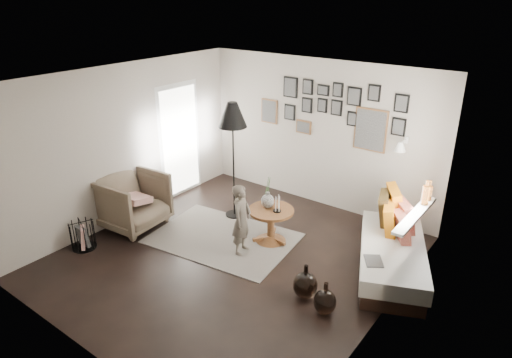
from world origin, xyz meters
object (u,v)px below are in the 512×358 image
Objects in this scene: daybed at (395,251)px; demijohn_large at (305,285)px; armchair at (132,201)px; demijohn_small at (325,302)px; floor_lamp at (233,119)px; magazine_basket at (83,235)px; vase at (268,199)px; child at (242,220)px; pedestal_table at (271,226)px.

daybed reaches higher than demijohn_large.
demijohn_small is at bearing -95.60° from armchair.
magazine_basket is (-1.17, -2.20, -1.51)m from floor_lamp.
vase is 1.05× the size of demijohn_large.
vase is 1.97m from demijohn_small.
armchair is at bearing -154.52° from vase.
child is (1.96, 0.43, 0.10)m from armchair.
magazine_basket is (-2.09, -1.89, -0.49)m from vase.
demijohn_large reaches higher than magazine_basket.
magazine_basket is 1.04× the size of demijohn_small.
daybed is 1.45m from demijohn_small.
armchair is 0.49× the size of floor_lamp.
magazine_basket is (-3.99, -2.27, -0.09)m from daybed.
child reaches higher than daybed.
armchair is at bearing 86.68° from magazine_basket.
child is at bearing -82.33° from armchair.
demijohn_large is (3.27, 0.06, -0.27)m from armchair.
floor_lamp reaches higher than vase.
child is at bearing -98.35° from vase.
pedestal_table is at bearing -70.49° from armchair.
child reaches higher than magazine_basket.
demijohn_large is at bearing -37.47° from pedestal_table.
demijohn_large is (3.33, 0.98, -0.03)m from magazine_basket.
demijohn_small is (1.59, -1.03, -0.54)m from vase.
floor_lamp is 1.68m from child.
floor_lamp is at bearing 161.60° from vase.
pedestal_table is 2.86m from magazine_basket.
vase is at bearing -22.64° from child.
demijohn_large is 1.42m from child.
armchair is (-2.03, -0.97, -0.26)m from vase.
vase reaches higher than demijohn_small.
floor_lamp reaches higher than pedestal_table.
pedestal_table is 0.35× the size of floor_lamp.
pedestal_table is 0.71× the size of armchair.
magazine_basket is at bearing 172.00° from armchair.
vase is 1.41m from floor_lamp.
vase is at bearing -18.40° from floor_lamp.
pedestal_table reaches higher than magazine_basket.
demijohn_small is (-0.32, -1.41, -0.14)m from daybed.
vase is 2.86m from magazine_basket.
child is at bearing -106.99° from pedestal_table.
child is (-1.99, -0.92, 0.25)m from daybed.
pedestal_table is at bearing 146.25° from demijohn_small.
child is (-1.32, 0.37, 0.36)m from demijohn_large.
daybed is 1.05× the size of floor_lamp.
pedestal_table is 1.40× the size of vase.
daybed reaches higher than demijohn_small.
child is (-1.67, 0.49, 0.38)m from demijohn_small.
daybed reaches higher than armchair.
demijohn_large is 1.10× the size of demijohn_small.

